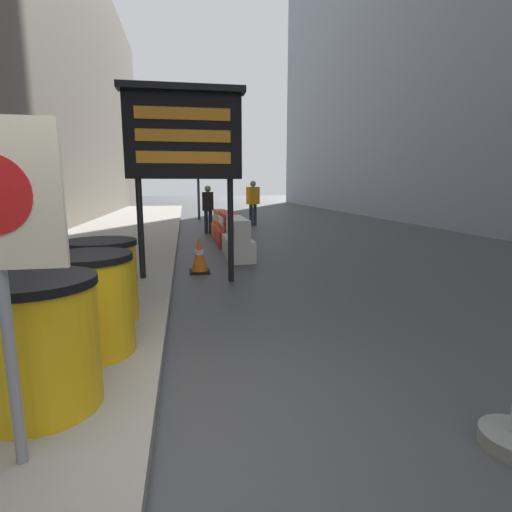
{
  "coord_description": "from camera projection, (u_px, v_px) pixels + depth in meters",
  "views": [
    {
      "loc": [
        0.25,
        -2.36,
        1.65
      ],
      "look_at": [
        1.66,
        5.64,
        0.2
      ],
      "focal_mm": 28.0,
      "sensor_mm": 36.0,
      "label": 1
    }
  ],
  "objects": [
    {
      "name": "barrel_drum_back",
      "position": [
        102.0,
        281.0,
        4.5
      ],
      "size": [
        0.81,
        0.81,
        0.93
      ],
      "color": "yellow",
      "rests_on": "sidewalk_left"
    },
    {
      "name": "pedestrian_worker",
      "position": [
        253.0,
        199.0,
        16.13
      ],
      "size": [
        0.55,
        0.46,
        1.81
      ],
      "rotation": [
        0.0,
        0.0,
        0.44
      ],
      "color": "#23283D",
      "rests_on": "ground_plane"
    },
    {
      "name": "jersey_barrier_white",
      "position": [
        238.0,
        240.0,
        9.14
      ],
      "size": [
        0.56,
        1.77,
        0.92
      ],
      "color": "silver",
      "rests_on": "ground_plane"
    },
    {
      "name": "barrel_drum_foreground",
      "position": [
        39.0,
        344.0,
        2.72
      ],
      "size": [
        0.81,
        0.81,
        0.93
      ],
      "color": "yellow",
      "rests_on": "sidewalk_left"
    },
    {
      "name": "jersey_barrier_red_striped",
      "position": [
        228.0,
        230.0,
        11.2
      ],
      "size": [
        0.64,
        1.89,
        0.9
      ],
      "color": "red",
      "rests_on": "ground_plane"
    },
    {
      "name": "pedestrian_passerby",
      "position": [
        208.0,
        205.0,
        13.54
      ],
      "size": [
        0.4,
        0.49,
        1.63
      ],
      "rotation": [
        0.0,
        0.0,
        4.32
      ],
      "color": "#23283D",
      "rests_on": "ground_plane"
    },
    {
      "name": "ground_plane",
      "position": [
        153.0,
        449.0,
        2.53
      ],
      "size": [
        120.0,
        120.0,
        0.0
      ],
      "primitive_type": "plane",
      "color": "#3F3F42"
    },
    {
      "name": "barrel_drum_middle",
      "position": [
        89.0,
        304.0,
        3.63
      ],
      "size": [
        0.81,
        0.81,
        0.93
      ],
      "color": "yellow",
      "rests_on": "sidewalk_left"
    },
    {
      "name": "traffic_light_near_curb",
      "position": [
        198.0,
        154.0,
        18.58
      ],
      "size": [
        0.28,
        0.45,
        4.22
      ],
      "color": "#2D2D30",
      "rests_on": "ground_plane"
    },
    {
      "name": "message_board",
      "position": [
        184.0,
        137.0,
        6.38
      ],
      "size": [
        1.97,
        0.36,
        3.18
      ],
      "color": "black",
      "rests_on": "ground_plane"
    },
    {
      "name": "traffic_cone_near",
      "position": [
        199.0,
        255.0,
        7.56
      ],
      "size": [
        0.38,
        0.38,
        0.68
      ],
      "color": "black",
      "rests_on": "ground_plane"
    },
    {
      "name": "traffic_cone_mid",
      "position": [
        217.0,
        220.0,
        15.48
      ],
      "size": [
        0.33,
        0.33,
        0.6
      ],
      "color": "black",
      "rests_on": "ground_plane"
    },
    {
      "name": "jersey_barrier_orange_near",
      "position": [
        221.0,
        224.0,
        13.28
      ],
      "size": [
        0.64,
        2.0,
        0.8
      ],
      "color": "orange",
      "rests_on": "ground_plane"
    }
  ]
}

